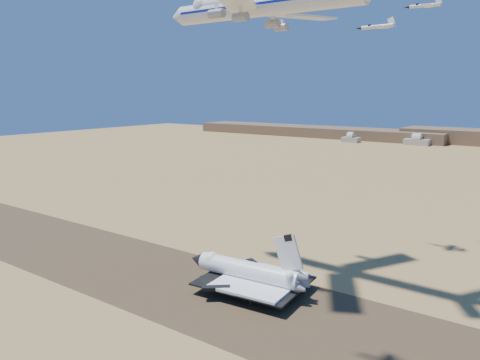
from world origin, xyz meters
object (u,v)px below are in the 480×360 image
Objects in this scene: chase_jet_e at (376,27)px; chase_jet_f at (424,6)px; crew_b at (254,299)px; shuttle at (248,273)px; carrier_747 at (256,7)px; crew_a at (250,303)px; crew_c at (245,298)px.

chase_jet_f is (13.59, 14.99, 8.63)m from chase_jet_e.
shuttle is at bearing 17.45° from crew_b.
chase_jet_e is 1.11× the size of chase_jet_f.
chase_jet_f is at bearing 62.27° from carrier_747.
chase_jet_e reaches higher than crew_a.
chase_jet_e reaches higher than crew_b.
crew_a is 135.50m from chase_jet_f.
shuttle is 88.52m from carrier_747.
crew_c is at bearing -62.24° from carrier_747.
chase_jet_f is at bearing -75.77° from crew_c.
chase_jet_e reaches higher than shuttle.
shuttle is 10.24m from crew_c.
crew_a is at bearing -92.41° from chase_jet_e.
shuttle reaches higher than crew_b.
carrier_747 is 52.75× the size of crew_b.
crew_b is 0.10× the size of chase_jet_e.
chase_jet_f is (28.76, 81.61, 92.94)m from shuttle.
crew_c is at bearing -110.82° from chase_jet_f.
carrier_747 is 95.33m from crew_c.
crew_b is 0.11× the size of chase_jet_f.
chase_jet_f reaches higher than shuttle.
crew_b is at bearing -93.42° from chase_jet_e.
crew_b is 0.84× the size of crew_c.
crew_b is at bearing -109.71° from chase_jet_f.
carrier_747 is 75.82m from chase_jet_f.
crew_b is (-0.94, 3.58, -0.01)m from crew_a.
carrier_747 is 44.43× the size of crew_c.
chase_jet_e is at bearing 67.17° from carrier_747.
shuttle is 3.02× the size of chase_jet_f.
carrier_747 is 51.88× the size of crew_a.
crew_a is 0.86× the size of crew_c.
crew_a is at bearing -108.62° from chase_jet_f.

